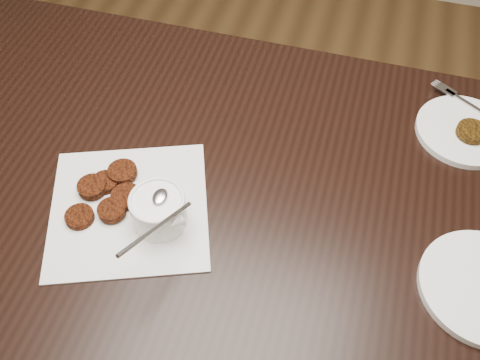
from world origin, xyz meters
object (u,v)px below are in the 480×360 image
table (191,259)px  napkin (129,208)px  plate_with_patty (465,128)px  sauce_ramekin (156,199)px

table → napkin: (-0.06, -0.12, 0.38)m
plate_with_patty → napkin: bearing=-148.3°
table → napkin: bearing=-116.0°
table → napkin: napkin is taller
sauce_ramekin → plate_with_patty: 0.68m
sauce_ramekin → plate_with_patty: sauce_ramekin is taller
napkin → sauce_ramekin: size_ratio=2.14×
sauce_ramekin → plate_with_patty: bearing=35.6°
table → plate_with_patty: 0.73m
napkin → plate_with_patty: bearing=31.7°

